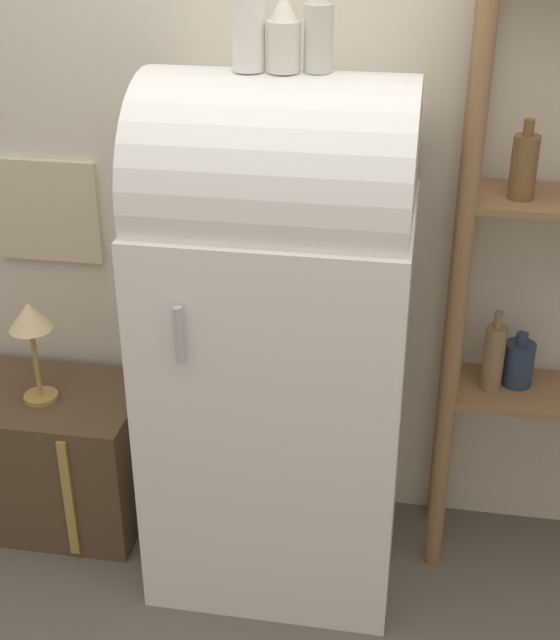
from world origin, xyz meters
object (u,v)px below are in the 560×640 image
object	(u,v)px
vase_left	(248,15)
desk_lamp	(31,326)
refrigerator	(280,335)
vase_center	(284,36)
suitcase_trunk	(35,453)
vase_right	(319,23)

from	to	relation	value
vase_left	desk_lamp	xyz separation A→B (m)	(-0.72, 0.04, -0.95)
desk_lamp	refrigerator	bearing A→B (deg)	-2.65
vase_left	vase_center	xyz separation A→B (m)	(0.09, 0.00, -0.05)
suitcase_trunk	vase_center	world-z (taller)	vase_center
vase_center	vase_left	bearing A→B (deg)	-178.88
suitcase_trunk	vase_left	world-z (taller)	vase_left
refrigerator	vase_center	bearing A→B (deg)	-20.09
vase_left	refrigerator	bearing A→B (deg)	4.29
refrigerator	vase_right	distance (m)	0.88
suitcase_trunk	desk_lamp	size ratio (longest dim) A/B	2.15
vase_right	vase_center	bearing A→B (deg)	-170.35
refrigerator	desk_lamp	distance (m)	0.80
refrigerator	suitcase_trunk	xyz separation A→B (m)	(-0.86, 0.06, -0.57)
refrigerator	suitcase_trunk	world-z (taller)	refrigerator
vase_left	suitcase_trunk	bearing A→B (deg)	174.93
vase_center	desk_lamp	distance (m)	1.21
refrigerator	vase_right	size ratio (longest dim) A/B	6.27
vase_right	vase_left	bearing A→B (deg)	-174.65
suitcase_trunk	vase_center	bearing A→B (deg)	-4.44
suitcase_trunk	vase_left	bearing A→B (deg)	-5.07
vase_right	desk_lamp	size ratio (longest dim) A/B	0.72
vase_center	desk_lamp	size ratio (longest dim) A/B	0.54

